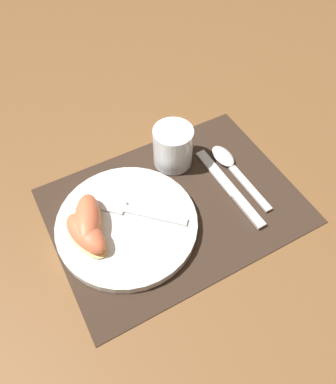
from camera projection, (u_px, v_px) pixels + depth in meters
name	position (u px, v px, depth m)	size (l,w,h in m)	color
ground_plane	(175.00, 206.00, 0.68)	(3.00, 3.00, 0.00)	brown
placemat	(175.00, 205.00, 0.68)	(0.44, 0.32, 0.00)	#38281E
plate	(126.00, 222.00, 0.64)	(0.24, 0.24, 0.02)	white
juice_glass	(173.00, 148.00, 0.71)	(0.08, 0.08, 0.08)	silver
knife	(230.00, 189.00, 0.69)	(0.02, 0.20, 0.01)	silver
spoon	(230.00, 164.00, 0.73)	(0.03, 0.18, 0.01)	silver
fork	(129.00, 209.00, 0.65)	(0.14, 0.14, 0.00)	silver
citrus_wedge_0	(88.00, 221.00, 0.61)	(0.08, 0.12, 0.04)	#F4DB84
citrus_wedge_1	(87.00, 236.00, 0.60)	(0.07, 0.10, 0.04)	#F4DB84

